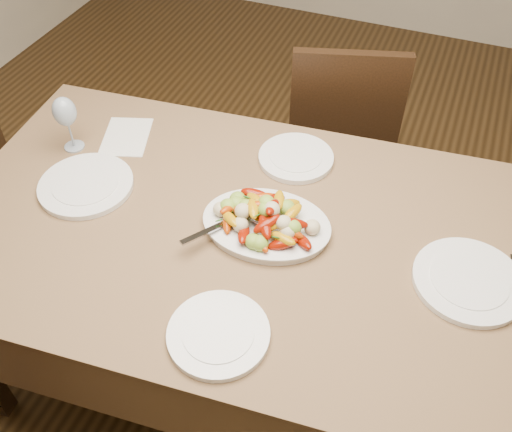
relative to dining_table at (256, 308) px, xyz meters
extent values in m
plane|color=#372410|center=(0.19, -0.16, -0.38)|extent=(6.00, 6.00, 0.00)
cube|color=brown|center=(0.00, 0.00, 0.00)|extent=(1.92, 1.20, 0.76)
ellipsoid|color=white|center=(0.02, 0.02, 0.39)|extent=(0.38, 0.30, 0.02)
cylinder|color=white|center=(-0.56, -0.02, 0.39)|extent=(0.29, 0.29, 0.02)
cylinder|color=white|center=(0.59, 0.03, 0.39)|extent=(0.29, 0.29, 0.02)
cylinder|color=white|center=(0.00, 0.34, 0.39)|extent=(0.24, 0.24, 0.02)
cylinder|color=white|center=(0.04, -0.36, 0.39)|extent=(0.25, 0.25, 0.02)
cube|color=silver|center=(-0.57, 0.24, 0.38)|extent=(0.21, 0.25, 0.00)
camera|label=1|loc=(0.41, -1.03, 1.58)|focal=40.00mm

